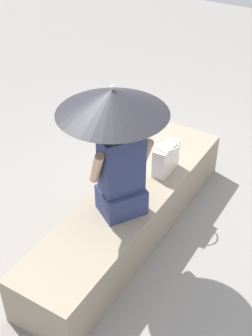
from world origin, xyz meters
TOP-DOWN VIEW (x-y plane):
  - ground_plane at (0.00, 0.00)m, footprint 14.00×14.00m
  - stone_bench at (0.00, 0.00)m, footprint 2.53×0.58m
  - person_seated at (-0.20, -0.04)m, footprint 0.50×0.42m
  - parasol at (-0.22, 0.02)m, footprint 0.81×0.81m
  - handbag_black at (0.46, -0.09)m, footprint 0.30×0.22m

SIDE VIEW (x-z plane):
  - ground_plane at x=0.00m, z-range 0.00..0.00m
  - stone_bench at x=0.00m, z-range 0.00..0.43m
  - handbag_black at x=0.46m, z-range 0.43..0.72m
  - person_seated at x=-0.20m, z-range 0.37..1.27m
  - parasol at x=-0.22m, z-range 0.86..1.95m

